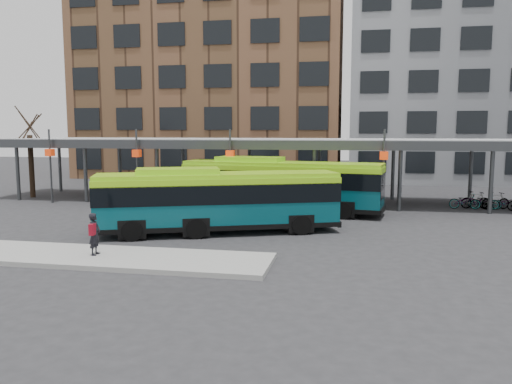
# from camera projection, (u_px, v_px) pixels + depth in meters

# --- Properties ---
(ground) EXTENTS (120.00, 120.00, 0.00)m
(ground) POSITION_uv_depth(u_px,v_px,m) (246.00, 247.00, 20.41)
(ground) COLOR #28282B
(ground) RESTS_ON ground
(boarding_island) EXTENTS (14.00, 3.00, 0.18)m
(boarding_island) POSITION_uv_depth(u_px,v_px,m) (84.00, 256.00, 18.49)
(boarding_island) COLOR gray
(boarding_island) RESTS_ON ground
(canopy) EXTENTS (40.00, 6.53, 4.80)m
(canopy) POSITION_uv_depth(u_px,v_px,m) (285.00, 143.00, 32.48)
(canopy) COLOR #999B9E
(canopy) RESTS_ON ground
(tree) EXTENTS (1.64, 1.64, 5.60)m
(tree) POSITION_uv_depth(u_px,v_px,m) (31.00, 163.00, 35.14)
(tree) COLOR black
(tree) RESTS_ON ground
(building_brick) EXTENTS (26.00, 14.00, 22.00)m
(building_brick) POSITION_uv_depth(u_px,v_px,m) (215.00, 70.00, 52.10)
(building_brick) COLOR brown
(building_brick) RESTS_ON ground
(building_grey) EXTENTS (24.00, 14.00, 20.00)m
(building_grey) POSITION_uv_depth(u_px,v_px,m) (479.00, 74.00, 47.41)
(building_grey) COLOR slate
(building_grey) RESTS_ON ground
(bus_front) EXTENTS (11.13, 6.12, 3.04)m
(bus_front) POSITION_uv_depth(u_px,v_px,m) (217.00, 199.00, 22.94)
(bus_front) COLOR #06424C
(bus_front) RESTS_ON ground
(bus_rear) EXTENTS (11.79, 4.23, 3.18)m
(bus_rear) POSITION_uv_depth(u_px,v_px,m) (280.00, 184.00, 28.86)
(bus_rear) COLOR #06424C
(bus_rear) RESTS_ON ground
(pedestrian) EXTENTS (0.41, 0.63, 1.55)m
(pedestrian) POSITION_uv_depth(u_px,v_px,m) (95.00, 234.00, 18.25)
(pedestrian) COLOR black
(pedestrian) RESTS_ON boarding_island
(bike_rack) EXTENTS (7.51, 1.50, 1.07)m
(bike_rack) POSITION_uv_depth(u_px,v_px,m) (512.00, 202.00, 29.59)
(bike_rack) COLOR slate
(bike_rack) RESTS_ON ground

